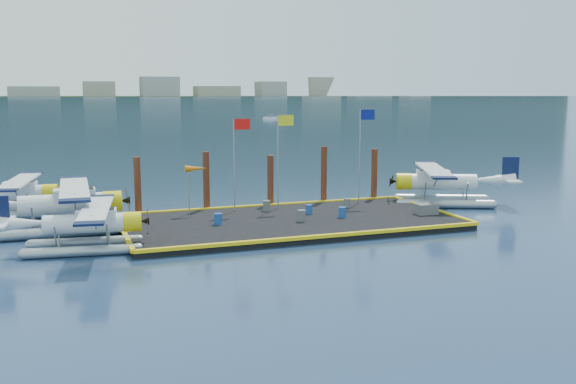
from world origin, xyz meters
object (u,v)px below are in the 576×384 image
at_px(seaplane_d, 439,184).
at_px(drum_2, 309,209).
at_px(piling_4, 374,176).
at_px(windsock, 196,170).
at_px(flagpole_blue, 362,142).
at_px(piling_1, 206,183).
at_px(drum_1, 342,212).
at_px(drum_3, 302,216).
at_px(seaplane_a, 90,226).
at_px(seaplane_b, 68,207).
at_px(flagpole_red, 237,150).
at_px(crate, 426,209).
at_px(seaplane_c, 15,196).
at_px(piling_0, 138,188).
at_px(drum_0, 218,219).
at_px(piling_2, 270,183).
at_px(drum_4, 347,203).
at_px(drum_5, 267,206).
at_px(flagpole_yellow, 281,147).
at_px(piling_3, 324,177).

bearing_deg(seaplane_d, drum_2, 123.04).
bearing_deg(piling_4, windsock, -173.25).
xyz_separation_m(flagpole_blue, piling_1, (-10.70, 1.60, -2.59)).
xyz_separation_m(drum_1, drum_3, (-2.81, -0.26, 0.02)).
bearing_deg(windsock, piling_1, 57.34).
height_order(seaplane_a, drum_1, seaplane_a).
height_order(seaplane_b, flagpole_red, flagpole_red).
xyz_separation_m(seaplane_d, flagpole_blue, (-5.73, 0.84, 3.14)).
distance_m(seaplane_b, drum_2, 14.62).
relative_size(drum_3, windsock, 0.22).
bearing_deg(crate, windsock, 159.23).
bearing_deg(flagpole_blue, windsock, 180.00).
bearing_deg(seaplane_c, piling_4, 90.99).
bearing_deg(piling_0, drum_3, -35.29).
bearing_deg(drum_1, drum_2, 130.38).
bearing_deg(drum_0, flagpole_blue, 19.12).
xyz_separation_m(flagpole_blue, piling_2, (-6.20, 1.60, -2.79)).
height_order(flagpole_blue, piling_1, flagpole_blue).
bearing_deg(drum_4, seaplane_c, 162.66).
bearing_deg(seaplane_d, seaplane_c, 101.83).
bearing_deg(drum_5, seaplane_d, -0.60).
distance_m(crate, flagpole_yellow, 10.27).
bearing_deg(piling_0, flagpole_red, -14.46).
bearing_deg(piling_0, drum_0, -54.37).
height_order(flagpole_yellow, piling_0, flagpole_yellow).
relative_size(drum_5, piling_0, 0.17).
distance_m(drum_5, flagpole_blue, 8.27).
relative_size(drum_2, drum_3, 0.87).
distance_m(seaplane_a, flagpole_yellow, 14.45).
distance_m(seaplane_a, drum_1, 15.21).
xyz_separation_m(drum_5, windsock, (-4.49, 0.70, 2.49)).
distance_m(flagpole_yellow, piling_2, 3.07).
distance_m(flagpole_red, piling_2, 4.07).
bearing_deg(windsock, flagpole_red, 0.00).
xyz_separation_m(piling_1, piling_4, (12.50, 0.00, -0.10)).
distance_m(drum_2, drum_4, 3.39).
distance_m(drum_0, flagpole_yellow, 7.56).
xyz_separation_m(seaplane_b, piling_3, (17.36, 3.01, 0.59)).
bearing_deg(drum_1, flagpole_yellow, 119.44).
xyz_separation_m(drum_5, piling_0, (-7.96, 2.30, 1.26)).
relative_size(seaplane_a, drum_2, 14.33).
height_order(seaplane_c, piling_1, piling_1).
bearing_deg(seaplane_d, windsock, 110.71).
height_order(crate, piling_2, piling_2).
distance_m(crate, flagpole_red, 12.71).
bearing_deg(piling_3, drum_4, -83.05).
xyz_separation_m(drum_0, flagpole_red, (2.26, 3.90, 3.66)).
xyz_separation_m(drum_1, piling_4, (5.29, 6.04, 1.27)).
xyz_separation_m(drum_0, piling_0, (-3.94, 5.50, 1.27)).
bearing_deg(drum_2, drum_3, -122.16).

